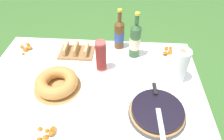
# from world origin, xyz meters

# --- Properties ---
(garden_table) EXTENTS (1.44, 1.17, 0.66)m
(garden_table) POSITION_xyz_m (0.00, 0.00, 0.61)
(garden_table) COLOR brown
(garden_table) RESTS_ON ground_plane
(tablecloth) EXTENTS (1.45, 1.18, 0.10)m
(tablecloth) POSITION_xyz_m (0.00, 0.00, 0.65)
(tablecloth) COLOR white
(tablecloth) RESTS_ON garden_table
(berry_tart) EXTENTS (0.32, 0.32, 0.06)m
(berry_tart) POSITION_xyz_m (0.41, -0.13, 0.70)
(berry_tart) COLOR #38383D
(berry_tart) RESTS_ON tablecloth
(serving_knife) EXTENTS (0.04, 0.38, 0.01)m
(serving_knife) POSITION_xyz_m (0.41, -0.10, 0.73)
(serving_knife) COLOR silver
(serving_knife) RESTS_ON berry_tart
(bundt_cake) EXTENTS (0.30, 0.30, 0.09)m
(bundt_cake) POSITION_xyz_m (-0.21, 0.04, 0.71)
(bundt_cake) COLOR #B78447
(bundt_cake) RESTS_ON tablecloth
(cup_stack) EXTENTS (0.07, 0.07, 0.23)m
(cup_stack) POSITION_xyz_m (0.05, 0.24, 0.78)
(cup_stack) COLOR #E04C47
(cup_stack) RESTS_ON tablecloth
(cider_bottle_green) EXTENTS (0.08, 0.08, 0.35)m
(cider_bottle_green) POSITION_xyz_m (0.28, 0.41, 0.80)
(cider_bottle_green) COLOR #2D562D
(cider_bottle_green) RESTS_ON tablecloth
(cider_bottle_amber) EXTENTS (0.08, 0.08, 0.32)m
(cider_bottle_amber) POSITION_xyz_m (0.16, 0.51, 0.79)
(cider_bottle_amber) COLOR brown
(cider_bottle_amber) RESTS_ON tablecloth
(snack_plate_near) EXTENTS (0.20, 0.20, 0.06)m
(snack_plate_near) POSITION_xyz_m (-0.17, -0.28, 0.68)
(snack_plate_near) COLOR white
(snack_plate_near) RESTS_ON tablecloth
(snack_plate_left) EXTENTS (0.24, 0.24, 0.06)m
(snack_plate_left) POSITION_xyz_m (-0.56, 0.41, 0.68)
(snack_plate_left) COLOR white
(snack_plate_left) RESTS_ON tablecloth
(snack_plate_right) EXTENTS (0.19, 0.19, 0.06)m
(snack_plate_right) POSITION_xyz_m (0.55, 0.45, 0.68)
(snack_plate_right) COLOR white
(snack_plate_right) RESTS_ON tablecloth
(paper_towel_roll) EXTENTS (0.11, 0.11, 0.23)m
(paper_towel_roll) POSITION_xyz_m (0.56, 0.18, 0.79)
(paper_towel_roll) COLOR white
(paper_towel_roll) RESTS_ON tablecloth
(bread_board) EXTENTS (0.26, 0.18, 0.07)m
(bread_board) POSITION_xyz_m (-0.16, 0.40, 0.69)
(bread_board) COLOR olive
(bread_board) RESTS_ON tablecloth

